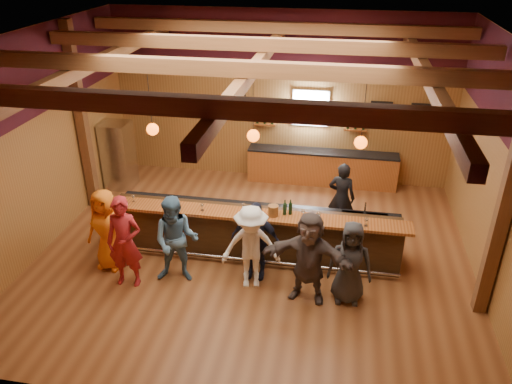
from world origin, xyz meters
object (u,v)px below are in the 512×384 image
bottle_a (290,208)px  customer_brown (309,257)px  stainless_fridge (119,155)px  ice_bucket (273,211)px  back_bar_cabinet (322,167)px  customer_dark (350,263)px  customer_orange (107,230)px  customer_white (251,247)px  customer_denim (176,240)px  customer_navy (255,240)px  bartender (341,197)px  customer_redvest (125,242)px  bar_counter (256,230)px

bottle_a → customer_brown: bearing=-67.5°
stainless_fridge → ice_bucket: stainless_fridge is taller
back_bar_cabinet → customer_dark: 4.93m
customer_orange → customer_white: customer_orange is taller
customer_denim → customer_navy: size_ratio=1.10×
stainless_fridge → bartender: size_ratio=1.08×
customer_white → bottle_a: bearing=46.0°
customer_white → customer_dark: (1.84, -0.11, -0.04)m
customer_redvest → ice_bucket: (2.65, 1.18, 0.29)m
back_bar_cabinet → customer_denim: size_ratio=2.21×
customer_brown → ice_bucket: bearing=136.6°
bar_counter → back_bar_cabinet: (1.18, 3.57, -0.05)m
customer_white → customer_navy: bearing=75.6°
back_bar_cabinet → customer_dark: customer_dark is taller
bartender → ice_bucket: (-1.33, -1.56, 0.39)m
customer_white → customer_navy: customer_white is taller
customer_redvest → customer_navy: size_ratio=1.13×
customer_white → customer_dark: bearing=-14.4°
customer_redvest → customer_denim: size_ratio=1.03×
customer_navy → customer_orange: bearing=-172.1°
back_bar_cabinet → customer_redvest: customer_redvest is taller
back_bar_cabinet → customer_navy: bearing=-103.2°
customer_redvest → bar_counter: bearing=31.3°
bar_counter → customer_brown: bearing=-48.2°
customer_redvest → customer_brown: bearing=-0.3°
customer_denim → customer_dark: 3.28m
stainless_fridge → bartender: bearing=-11.9°
customer_brown → ice_bucket: 1.34m
customer_orange → customer_redvest: (0.58, -0.47, 0.07)m
stainless_fridge → customer_brown: size_ratio=1.00×
stainless_fridge → customer_denim: 4.64m
customer_redvest → customer_brown: customer_redvest is taller
bar_counter → bottle_a: bottle_a is taller
back_bar_cabinet → bottle_a: size_ratio=12.29×
customer_dark → customer_brown: bearing=-174.3°
customer_denim → customer_brown: size_ratio=1.00×
customer_orange → customer_denim: bearing=1.3°
customer_orange → ice_bucket: size_ratio=7.65×
ice_bucket → bottle_a: (0.33, 0.12, 0.01)m
customer_dark → bar_counter: bearing=146.0°
customer_redvest → customer_denim: customer_redvest is taller
stainless_fridge → customer_dark: stainless_fridge is taller
customer_dark → bottle_a: size_ratio=5.03×
customer_denim → bartender: customer_denim is taller
customer_dark → bottle_a: 1.67m
customer_redvest → bottle_a: (2.98, 1.30, 0.30)m
customer_redvest → stainless_fridge: bearing=112.5°
back_bar_cabinet → customer_orange: 6.12m
customer_navy → customer_dark: 1.87m
customer_denim → bottle_a: size_ratio=5.55×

